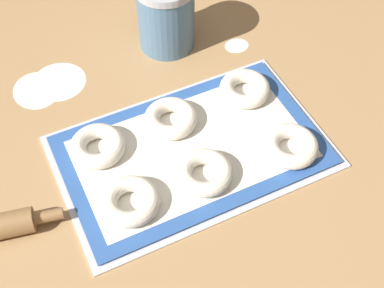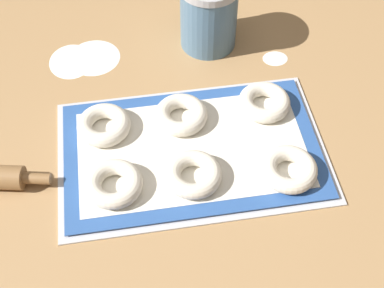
# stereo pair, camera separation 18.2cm
# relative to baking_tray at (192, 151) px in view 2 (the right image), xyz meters

# --- Properties ---
(ground_plane) EXTENTS (2.80, 2.80, 0.00)m
(ground_plane) POSITION_rel_baking_tray_xyz_m (-0.02, -0.02, -0.00)
(ground_plane) COLOR #A87F51
(baking_tray) EXTENTS (0.51, 0.32, 0.01)m
(baking_tray) POSITION_rel_baking_tray_xyz_m (0.00, 0.00, 0.00)
(baking_tray) COLOR silver
(baking_tray) RESTS_ON ground_plane
(baking_mat) EXTENTS (0.49, 0.30, 0.00)m
(baking_mat) POSITION_rel_baking_tray_xyz_m (-0.00, 0.00, 0.01)
(baking_mat) COLOR #2D569E
(baking_mat) RESTS_ON baking_tray
(bagel_front_left) EXTENTS (0.11, 0.11, 0.03)m
(bagel_front_left) POSITION_rel_baking_tray_xyz_m (-0.15, -0.07, 0.02)
(bagel_front_left) COLOR silver
(bagel_front_left) RESTS_ON baking_mat
(bagel_front_center) EXTENTS (0.11, 0.11, 0.03)m
(bagel_front_center) POSITION_rel_baking_tray_xyz_m (-0.01, -0.07, 0.02)
(bagel_front_center) COLOR silver
(bagel_front_center) RESTS_ON baking_mat
(bagel_front_right) EXTENTS (0.11, 0.11, 0.03)m
(bagel_front_right) POSITION_rel_baking_tray_xyz_m (0.17, -0.09, 0.02)
(bagel_front_right) COLOR silver
(bagel_front_right) RESTS_ON baking_mat
(bagel_back_left) EXTENTS (0.11, 0.11, 0.03)m
(bagel_back_left) POSITION_rel_baking_tray_xyz_m (-0.16, 0.07, 0.02)
(bagel_back_left) COLOR silver
(bagel_back_left) RESTS_ON baking_mat
(bagel_back_center) EXTENTS (0.11, 0.11, 0.03)m
(bagel_back_center) POSITION_rel_baking_tray_xyz_m (-0.01, 0.08, 0.02)
(bagel_back_center) COLOR silver
(bagel_back_center) RESTS_ON baking_mat
(bagel_back_right) EXTENTS (0.11, 0.11, 0.03)m
(bagel_back_right) POSITION_rel_baking_tray_xyz_m (0.16, 0.08, 0.02)
(bagel_back_right) COLOR silver
(bagel_back_right) RESTS_ON baking_mat
(flour_canister) EXTENTS (0.13, 0.13, 0.16)m
(flour_canister) POSITION_rel_baking_tray_xyz_m (0.09, 0.31, 0.08)
(flour_canister) COLOR slate
(flour_canister) RESTS_ON ground_plane
(flour_patch_near) EXTENTS (0.12, 0.12, 0.00)m
(flour_patch_near) POSITION_rel_baking_tray_xyz_m (-0.18, 0.30, -0.00)
(flour_patch_near) COLOR white
(flour_patch_near) RESTS_ON ground_plane
(flour_patch_far) EXTENTS (0.06, 0.05, 0.00)m
(flour_patch_far) POSITION_rel_baking_tray_xyz_m (0.23, 0.23, -0.00)
(flour_patch_far) COLOR white
(flour_patch_far) RESTS_ON ground_plane
(flour_patch_side) EXTENTS (0.10, 0.11, 0.00)m
(flour_patch_side) POSITION_rel_baking_tray_xyz_m (-0.23, 0.29, -0.00)
(flour_patch_side) COLOR white
(flour_patch_side) RESTS_ON ground_plane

